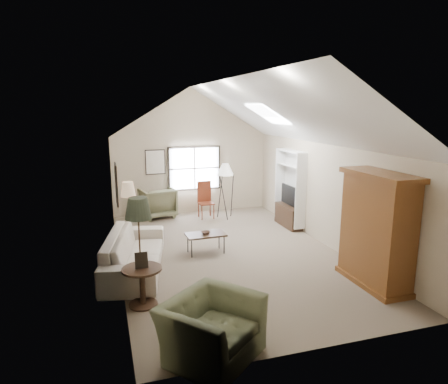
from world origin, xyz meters
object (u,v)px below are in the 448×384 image
object	(u,v)px
armoire	(377,230)
sofa	(135,252)
side_table	(143,287)
armchair_near	(211,329)
armchair_far	(157,202)
coffee_table	(206,243)
side_chair	(206,200)

from	to	relation	value
armoire	sofa	xyz separation A→B (m)	(-4.38, 2.05, -0.70)
side_table	armchair_near	bearing A→B (deg)	-66.69
armchair_far	coffee_table	size ratio (longest dim) A/B	1.11
armchair_far	side_table	world-z (taller)	armchair_far
sofa	side_table	world-z (taller)	sofa
armoire	sofa	world-z (taller)	armoire
side_table	side_chair	size ratio (longest dim) A/B	0.61
armoire	armchair_near	xyz separation A→B (m)	(-3.63, -1.30, -0.69)
side_table	side_chair	xyz separation A→B (m)	(2.47, 5.10, 0.22)
sofa	side_table	bearing A→B (deg)	-168.55
armoire	coffee_table	xyz separation A→B (m)	(-2.69, 2.59, -0.86)
armoire	sofa	bearing A→B (deg)	154.95
armoire	armchair_far	size ratio (longest dim) A/B	2.15
armchair_far	armchair_near	bearing A→B (deg)	76.45
side_table	coffee_table	bearing A→B (deg)	51.79
armoire	side_chair	xyz separation A→B (m)	(-1.91, 5.55, -0.53)
armchair_far	armoire	bearing A→B (deg)	107.37
side_table	side_chair	world-z (taller)	side_chair
sofa	armchair_near	xyz separation A→B (m)	(0.75, -3.35, 0.01)
sofa	armchair_far	bearing A→B (deg)	-2.86
sofa	armchair_near	bearing A→B (deg)	-155.88
coffee_table	side_table	xyz separation A→B (m)	(-1.69, -2.14, 0.11)
armchair_near	coffee_table	xyz separation A→B (m)	(0.93, 3.89, -0.18)
sofa	coffee_table	size ratio (longest dim) A/B	2.98
armchair_near	armchair_far	xyz separation A→B (m)	(0.28, 7.40, 0.06)
sofa	armchair_far	xyz separation A→B (m)	(1.03, 4.05, 0.07)
armoire	side_table	world-z (taller)	armoire
side_table	armchair_far	bearing A→B (deg)	79.64
armchair_near	side_chair	xyz separation A→B (m)	(1.71, 6.85, 0.16)
armchair_near	armchair_far	distance (m)	7.41
armoire	side_table	bearing A→B (deg)	174.18
coffee_table	side_table	world-z (taller)	side_table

